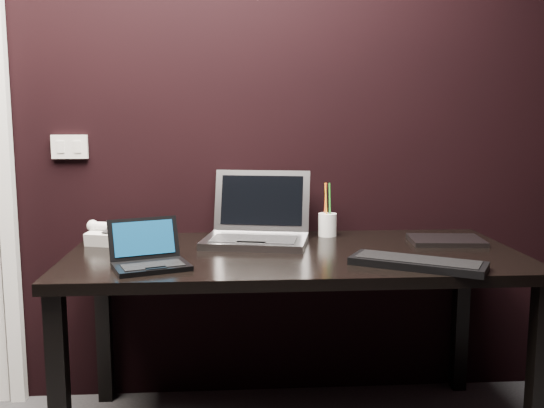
{
  "coord_description": "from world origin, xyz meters",
  "views": [
    {
      "loc": [
        0.06,
        -0.84,
        1.25
      ],
      "look_at": [
        0.21,
        1.35,
        0.93
      ],
      "focal_mm": 40.0,
      "sensor_mm": 36.0,
      "label": 1
    }
  ],
  "objects": [
    {
      "name": "desk_phone",
      "position": [
        -0.42,
        1.59,
        0.78
      ],
      "size": [
        0.22,
        0.2,
        0.1
      ],
      "color": "silver",
      "rests_on": "desk"
    },
    {
      "name": "desk",
      "position": [
        0.3,
        1.4,
        0.66
      ],
      "size": [
        1.7,
        0.8,
        0.74
      ],
      "color": "black",
      "rests_on": "ground"
    },
    {
      "name": "wall_switch",
      "position": [
        -0.62,
        1.79,
        1.12
      ],
      "size": [
        0.15,
        0.02,
        0.1
      ],
      "color": "silver",
      "rests_on": "wall_back"
    },
    {
      "name": "wall_back",
      "position": [
        0.0,
        1.8,
        1.3
      ],
      "size": [
        4.0,
        0.0,
        4.0
      ],
      "primitive_type": "plane",
      "rotation": [
        1.57,
        0.0,
        0.0
      ],
      "color": "black",
      "rests_on": "ground"
    },
    {
      "name": "closed_laptop",
      "position": [
        0.93,
        1.51,
        0.75
      ],
      "size": [
        0.3,
        0.23,
        0.02
      ],
      "color": "gray",
      "rests_on": "desk"
    },
    {
      "name": "ext_keyboard",
      "position": [
        0.69,
        1.13,
        0.75
      ],
      "size": [
        0.47,
        0.36,
        0.03
      ],
      "color": "black",
      "rests_on": "desk"
    },
    {
      "name": "pen_cup",
      "position": [
        0.47,
        1.69,
        0.79
      ],
      "size": [
        0.1,
        0.1,
        0.23
      ],
      "color": "white",
      "rests_on": "desk"
    },
    {
      "name": "silver_laptop",
      "position": [
        0.17,
        1.58,
        0.79
      ],
      "size": [
        0.47,
        0.44,
        0.28
      ],
      "color": "#9C9DA1",
      "rests_on": "desk"
    },
    {
      "name": "mobile_phone",
      "position": [
        -0.35,
        1.43,
        0.77
      ],
      "size": [
        0.06,
        0.05,
        0.09
      ],
      "color": "black",
      "rests_on": "desk"
    },
    {
      "name": "netbook",
      "position": [
        -0.22,
        1.19,
        0.77
      ],
      "size": [
        0.3,
        0.29,
        0.16
      ],
      "color": "black",
      "rests_on": "desk"
    }
  ]
}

